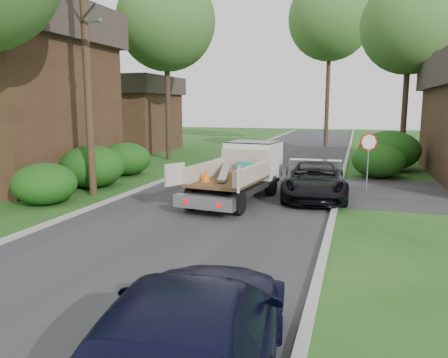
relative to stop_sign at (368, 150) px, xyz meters
name	(u,v)px	position (x,y,z in m)	size (l,w,h in m)	color
ground	(165,243)	(-5.20, -9.00, -1.78)	(120.00, 120.00, 0.00)	#164814
road	(252,181)	(-5.20, 1.00, -1.77)	(8.00, 90.00, 0.02)	#28282B
curb_left	(174,176)	(-9.30, 1.00, -1.72)	(0.20, 90.00, 0.12)	#9E9E99
curb_right	(340,185)	(-1.10, 1.00, -1.72)	(0.20, 90.00, 0.12)	#9E9E99
stop_sign	(368,150)	(0.00, 0.00, 0.00)	(0.71, 0.32, 2.48)	slate
utility_pole	(87,65)	(-10.68, -4.02, 3.40)	(2.42, 1.25, 10.00)	#382619
house_left_far	(126,112)	(-18.70, 13.00, 1.27)	(7.56, 7.56, 6.00)	#382317
hedge_left_a	(44,184)	(-11.40, -6.00, -1.01)	(2.34, 2.34, 1.53)	#13430F
hedge_left_b	(92,166)	(-11.70, -2.50, -0.84)	(2.86, 2.86, 1.87)	#13430F
hedge_left_c	(126,159)	(-12.00, 1.00, -0.93)	(2.60, 2.60, 1.70)	#13430F
hedge_right_a	(378,161)	(0.60, 4.00, -0.93)	(2.60, 2.60, 1.70)	#13430F
hedge_right_b	(390,150)	(1.30, 7.00, -0.67)	(3.38, 3.38, 2.21)	#13430F
tree_left_far	(166,21)	(-12.70, 8.00, 7.20)	(6.40, 6.40, 12.20)	#2D2119
tree_right_far	(410,25)	(2.30, 11.00, 6.70)	(6.00, 6.00, 11.50)	#2D2119
tree_left_back	(40,16)	(-19.20, 4.00, 7.20)	(6.00, 6.00, 12.00)	#2D2119
tree_center_far	(330,19)	(-3.20, 21.00, 9.20)	(7.20, 7.20, 14.60)	#2D2119
flatbed_truck	(244,168)	(-4.67, -2.71, -0.61)	(3.01, 5.90, 2.14)	black
black_pickup	(314,180)	(-2.01, -1.94, -1.06)	(2.38, 5.17, 1.44)	black
navy_suv	(189,341)	(-2.28, -14.63, -0.98)	(2.23, 5.50, 1.59)	black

